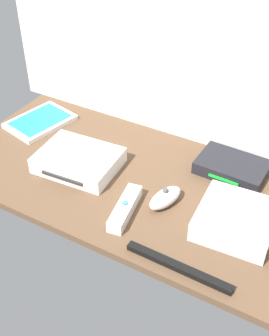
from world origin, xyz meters
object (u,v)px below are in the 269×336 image
at_px(mini_computer, 236,219).
at_px(sensor_bar, 178,267).
at_px(network_router, 232,167).
at_px(remote_nunchuk, 165,198).
at_px(game_case, 40,121).
at_px(game_console, 79,160).
at_px(remote_wand, 125,208).

bearing_deg(mini_computer, sensor_bar, -109.76).
xyz_separation_m(network_router, remote_nunchuk, (-0.10, -0.20, 0.00)).
relative_size(mini_computer, game_case, 0.84).
xyz_separation_m(game_console, remote_wand, (0.20, -0.09, -0.01)).
bearing_deg(mini_computer, game_case, 169.23).
bearing_deg(network_router, game_case, -172.33).
relative_size(game_case, network_router, 1.17).
height_order(network_router, sensor_bar, network_router).
bearing_deg(sensor_bar, network_router, 93.02).
height_order(game_console, mini_computer, mini_computer).
relative_size(game_console, game_case, 1.03).
xyz_separation_m(game_console, sensor_bar, (0.38, -0.18, -0.01)).
relative_size(mini_computer, remote_nunchuk, 1.67).
bearing_deg(network_router, remote_wand, -119.85).
relative_size(game_console, remote_wand, 1.45).
xyz_separation_m(network_router, remote_wand, (-0.17, -0.27, -0.00)).
height_order(network_router, remote_nunchuk, remote_nunchuk).
bearing_deg(network_router, game_console, -151.94).
bearing_deg(sensor_bar, remote_wand, 154.40).
relative_size(mini_computer, remote_wand, 1.19).
xyz_separation_m(mini_computer, network_router, (-0.08, 0.19, -0.01)).
relative_size(game_case, remote_wand, 1.41).
height_order(mini_computer, remote_wand, mini_computer).
distance_m(network_router, remote_wand, 0.32).
xyz_separation_m(mini_computer, sensor_bar, (-0.06, -0.17, -0.02)).
bearing_deg(game_case, game_console, -14.84).
bearing_deg(remote_nunchuk, remote_wand, -116.12).
bearing_deg(game_console, mini_computer, -5.24).
height_order(game_console, sensor_bar, game_console).
height_order(mini_computer, game_case, mini_computer).
height_order(game_console, game_case, game_console).
bearing_deg(game_case, sensor_bar, -13.69).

